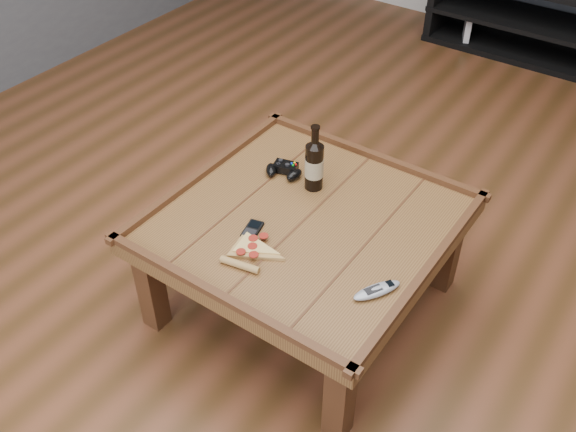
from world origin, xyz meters
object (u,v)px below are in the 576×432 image
Objects in this scene: coffee_table at (305,231)px; game_controller at (284,170)px; media_console at (538,19)px; smartphone at (252,230)px; pizza_slice at (251,251)px; remote_control at (377,290)px; game_console at (467,32)px; beer_bottle at (314,163)px.

game_controller is at bearing 141.33° from coffee_table.
media_console reaches higher than game_controller.
coffee_table is 0.21m from smartphone.
game_controller reaches higher than smartphone.
pizza_slice is 0.46m from remote_control.
smartphone is at bearing 113.94° from pizza_slice.
pizza_slice is 1.59× the size of remote_control.
coffee_table is 2.75m from media_console.
smartphone is 2.84m from game_console.
pizza_slice is at bearing -83.68° from game_controller.
media_console is 13.00× the size of smartphone.
media_console is 2.93m from smartphone.
game_console is (-0.42, -0.11, -0.16)m from media_console.
game_controller is at bearing -110.02° from game_console.
media_console is 5.08× the size of beer_bottle.
game_console is at bearing 86.41° from pizza_slice.
game_controller is 0.36m from smartphone.
coffee_table is 9.56× the size of smartphone.
coffee_table is at bearing -65.44° from beer_bottle.
game_controller is 1.49× the size of smartphone.
game_controller is (-0.14, 0.00, -0.09)m from beer_bottle.
coffee_table is 0.74× the size of media_console.
coffee_table is at bearing 67.10° from pizza_slice.
beer_bottle is 1.72× the size of game_controller.
coffee_table is at bearing -105.54° from game_console.
game_console is at bearing 82.22° from smartphone.
coffee_table is 2.69m from game_console.
remote_control is at bearing -82.33° from media_console.
coffee_table and remote_control have the same top height.
game_console is at bearing 79.82° from game_controller.
smartphone is (-0.12, -0.17, 0.07)m from coffee_table.
game_controller is 0.47m from pizza_slice.
media_console is 7.22× the size of game_console.
media_console is at bearing -9.64° from game_console.
remote_control is (0.51, -0.01, 0.01)m from smartphone.
pizza_slice is at bearing -86.56° from beer_bottle.
media_console is 0.46m from game_console.
beer_bottle is (-0.08, -2.57, 0.32)m from media_console.
pizza_slice reaches higher than coffee_table.
remote_control is 0.91× the size of game_console.
game_controller is 0.83× the size of game_console.
beer_bottle is at bearing 114.56° from coffee_table.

